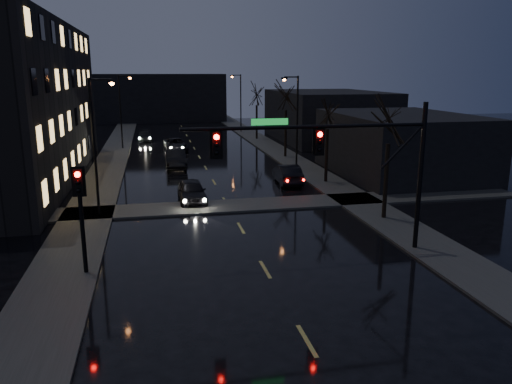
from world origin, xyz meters
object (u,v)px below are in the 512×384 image
oncoming_car_b (176,159)px  oncoming_car_c (176,144)px  oncoming_car_a (192,191)px  lead_car (287,174)px  oncoming_car_d (145,136)px

oncoming_car_b → oncoming_car_c: (0.50, 10.17, -0.14)m
oncoming_car_a → oncoming_car_c: 22.49m
lead_car → oncoming_car_b: bearing=-42.2°
oncoming_car_a → oncoming_car_c: bearing=89.3°
oncoming_car_c → oncoming_car_d: oncoming_car_c is taller
oncoming_car_b → oncoming_car_d: 18.87m
oncoming_car_a → oncoming_car_d: oncoming_car_a is taller
oncoming_car_a → oncoming_car_b: size_ratio=0.87×
oncoming_car_d → lead_car: 28.98m
oncoming_car_d → lead_car: bearing=-69.0°
oncoming_car_c → oncoming_car_d: bearing=106.8°
oncoming_car_b → lead_car: (8.03, -8.20, -0.07)m
oncoming_car_b → oncoming_car_d: oncoming_car_b is taller
oncoming_car_a → oncoming_car_d: bearing=95.5°
oncoming_car_b → lead_car: oncoming_car_b is taller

